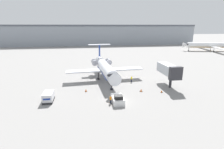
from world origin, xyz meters
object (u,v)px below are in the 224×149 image
worker_near_tug (111,100)px  airplane_parked_far_left (211,45)px  pushback_tug (118,99)px  jet_bridge (169,70)px  airplane_main (105,68)px  traffic_cone_right (141,90)px  luggage_cart (48,97)px  traffic_cone_left (86,90)px  traffic_cone_mid (162,91)px  worker_by_wing (132,79)px

worker_near_tug → airplane_parked_far_left: 104.07m
pushback_tug → jet_bridge: size_ratio=0.50×
pushback_tug → airplane_main: bearing=92.3°
pushback_tug → traffic_cone_right: size_ratio=6.71×
airplane_main → luggage_cart: 20.11m
airplane_main → worker_near_tug: bearing=-93.0°
airplane_main → traffic_cone_left: airplane_main is taller
airplane_main → traffic_cone_mid: airplane_main is taller
worker_by_wing → traffic_cone_mid: (5.17, -9.31, -0.65)m
traffic_cone_left → traffic_cone_mid: 18.83m
worker_by_wing → luggage_cart: bearing=-154.2°
worker_by_wing → traffic_cone_right: bearing=-87.4°
traffic_cone_left → traffic_cone_mid: size_ratio=1.24×
airplane_main → worker_near_tug: (-0.92, -17.31, -2.87)m
pushback_tug → jet_bridge: jet_bridge is taller
traffic_cone_left → traffic_cone_mid: traffic_cone_left is taller
airplane_main → worker_by_wing: 8.69m
worker_by_wing → traffic_cone_left: size_ratio=2.41×
luggage_cart → airplane_parked_far_left: bearing=36.5°
luggage_cart → airplane_parked_far_left: 112.22m
airplane_parked_far_left → luggage_cart: bearing=-143.5°
worker_near_tug → jet_bridge: jet_bridge is taller
airplane_main → airplane_parked_far_left: 92.52m
luggage_cart → traffic_cone_left: size_ratio=5.20×
luggage_cart → traffic_cone_left: (8.13, 4.60, -0.68)m
jet_bridge → traffic_cone_mid: bearing=-129.0°
traffic_cone_mid → worker_by_wing: bearing=119.0°
worker_by_wing → traffic_cone_mid: worker_by_wing is taller
luggage_cart → jet_bridge: bearing=10.7°
luggage_cart → traffic_cone_right: bearing=6.5°
pushback_tug → traffic_cone_right: (7.03, 5.45, -0.43)m
airplane_main → luggage_cart: bearing=-135.1°
luggage_cart → traffic_cone_right: luggage_cart is taller
worker_near_tug → traffic_cone_mid: bearing=17.8°
airplane_parked_far_left → pushback_tug: bearing=-137.3°
jet_bridge → luggage_cart: bearing=-169.3°
pushback_tug → airplane_parked_far_left: airplane_parked_far_left is taller
traffic_cone_mid → jet_bridge: 7.33m
worker_by_wing → traffic_cone_left: bearing=-156.5°
traffic_cone_left → airplane_parked_far_left: airplane_parked_far_left is taller
pushback_tug → traffic_cone_left: 10.07m
worker_near_tug → luggage_cart: bearing=166.2°
airplane_main → traffic_cone_mid: (12.51, -12.99, -3.49)m
pushback_tug → worker_by_wing: (6.67, 13.33, 0.18)m
traffic_cone_mid → airplane_parked_far_left: airplane_parked_far_left is taller
traffic_cone_right → traffic_cone_mid: 5.02m
luggage_cart → worker_by_wing: 23.83m
traffic_cone_left → jet_bridge: bearing=3.0°
airplane_main → pushback_tug: airplane_main is taller
luggage_cart → traffic_cone_left: bearing=29.5°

